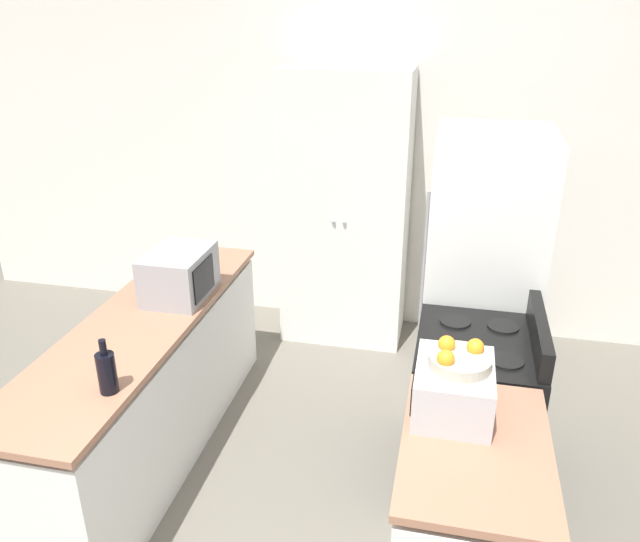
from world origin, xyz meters
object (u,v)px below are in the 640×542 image
(fruit_bowl, at_px, (459,358))
(microwave, at_px, (179,274))
(stove, at_px, (471,410))
(refrigerator, at_px, (482,276))
(toaster_oven, at_px, (453,389))
(pantry_cabinet, at_px, (346,210))
(wine_bottle, at_px, (107,372))

(fruit_bowl, bearing_deg, microwave, 154.05)
(stove, xyz_separation_m, fruit_bowl, (-0.12, -0.63, 0.70))
(refrigerator, distance_m, toaster_oven, 1.45)
(pantry_cabinet, height_order, toaster_oven, pantry_cabinet)
(pantry_cabinet, xyz_separation_m, fruit_bowl, (0.88, -2.16, 0.10))
(stove, relative_size, fruit_bowl, 4.02)
(pantry_cabinet, relative_size, fruit_bowl, 8.00)
(pantry_cabinet, distance_m, refrigerator, 1.26)
(pantry_cabinet, relative_size, microwave, 4.59)
(pantry_cabinet, height_order, microwave, pantry_cabinet)
(microwave, height_order, fruit_bowl, fruit_bowl)
(microwave, height_order, toaster_oven, microwave)
(pantry_cabinet, height_order, refrigerator, pantry_cabinet)
(stove, relative_size, toaster_oven, 2.59)
(pantry_cabinet, distance_m, toaster_oven, 2.33)
(pantry_cabinet, height_order, stove, pantry_cabinet)
(fruit_bowl, bearing_deg, refrigerator, 84.51)
(microwave, distance_m, toaster_oven, 1.81)
(toaster_oven, bearing_deg, fruit_bowl, 38.42)
(pantry_cabinet, xyz_separation_m, wine_bottle, (-0.66, -2.36, -0.05))
(toaster_oven, distance_m, fruit_bowl, 0.15)
(refrigerator, bearing_deg, pantry_cabinet, 144.29)
(stove, relative_size, microwave, 2.31)
(refrigerator, xyz_separation_m, fruit_bowl, (-0.14, -1.43, 0.24))
(toaster_oven, bearing_deg, pantry_cabinet, 111.77)
(refrigerator, distance_m, fruit_bowl, 1.45)
(refrigerator, relative_size, wine_bottle, 6.84)
(wine_bottle, xyz_separation_m, fruit_bowl, (1.54, 0.20, 0.16))
(refrigerator, xyz_separation_m, wine_bottle, (-1.67, -1.63, 0.08))
(refrigerator, bearing_deg, microwave, -160.24)
(refrigerator, bearing_deg, fruit_bowl, -95.49)
(wine_bottle, distance_m, toaster_oven, 1.54)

